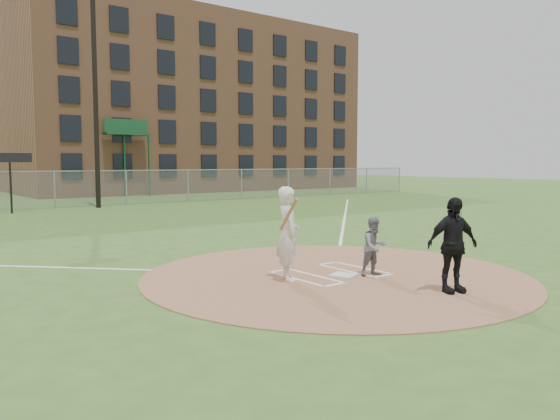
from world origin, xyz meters
TOP-DOWN VIEW (x-y plane):
  - ground at (0.00, 0.00)m, footprint 140.00×140.00m
  - dirt_circle at (0.00, 0.00)m, footprint 8.40×8.40m
  - home_plate at (0.03, -0.23)m, footprint 0.66×0.66m
  - foul_line_first at (9.00, 9.00)m, footprint 17.04×17.04m
  - catcher at (0.60, -0.60)m, footprint 0.69×0.57m
  - umpire at (0.63, -2.54)m, footprint 1.15×0.77m
  - batters_boxes at (0.00, 0.15)m, footprint 2.08×1.88m
  - batter_at_plate at (-1.18, 0.17)m, footprint 0.73×1.12m
  - outfield_fence at (0.00, 22.00)m, footprint 56.08×0.08m
  - brick_warehouse at (16.00, 37.96)m, footprint 30.00×17.17m
  - light_pole at (2.00, 21.00)m, footprint 1.20×0.30m
  - scoreboard_sign at (-2.50, 20.20)m, footprint 2.00×0.10m

SIDE VIEW (x-z plane):
  - ground at x=0.00m, z-range 0.00..0.00m
  - foul_line_first at x=9.00m, z-range 0.00..0.01m
  - dirt_circle at x=0.00m, z-range 0.00..0.02m
  - batters_boxes at x=0.00m, z-range 0.02..0.03m
  - home_plate at x=0.03m, z-range 0.02..0.05m
  - catcher at x=0.60m, z-range 0.02..1.29m
  - umpire at x=0.63m, z-range 0.02..1.83m
  - batter_at_plate at x=-1.18m, z-range 0.02..1.98m
  - outfield_fence at x=0.00m, z-range 0.00..2.03m
  - scoreboard_sign at x=-2.50m, z-range 0.92..3.85m
  - light_pole at x=2.00m, z-range 0.50..12.72m
  - brick_warehouse at x=16.00m, z-range 0.00..15.00m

